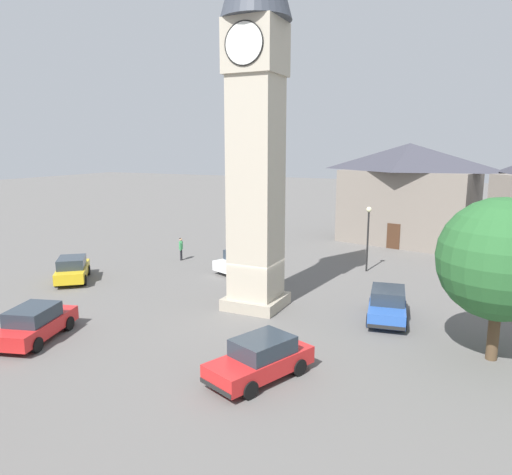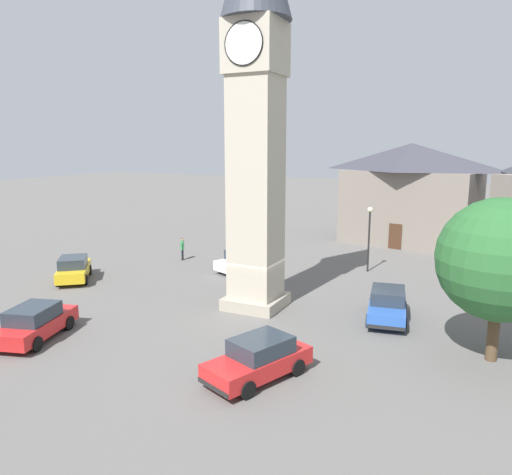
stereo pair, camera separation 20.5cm
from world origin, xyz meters
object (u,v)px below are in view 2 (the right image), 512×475
at_px(car_silver_kerb, 74,269).
at_px(lamp_post, 369,228).
at_px(car_red_corner, 259,359).
at_px(car_white_side, 35,322).
at_px(tree, 500,260).
at_px(clock_tower, 256,69).
at_px(car_black_far, 245,260).
at_px(building_terrace_right, 409,194).
at_px(pedestrian, 182,247).
at_px(car_blue_kerb, 387,305).

relative_size(car_silver_kerb, lamp_post, 0.97).
height_order(car_silver_kerb, car_red_corner, same).
bearing_deg(car_red_corner, lamp_post, 89.70).
relative_size(car_white_side, tree, 0.68).
distance_m(clock_tower, car_black_far, 13.44).
height_order(car_red_corner, lamp_post, lamp_post).
relative_size(clock_tower, car_black_far, 4.61).
bearing_deg(car_silver_kerb, building_terrace_right, 50.77).
xyz_separation_m(clock_tower, car_red_corner, (3.56, -7.13, -11.26)).
xyz_separation_m(car_white_side, tree, (18.02, 6.37, 3.32)).
distance_m(clock_tower, building_terrace_right, 22.35).
bearing_deg(car_red_corner, pedestrian, 132.57).
distance_m(pedestrian, building_terrace_right, 19.73).
height_order(car_black_far, building_terrace_right, building_terrace_right).
bearing_deg(building_terrace_right, pedestrian, -136.52).
height_order(car_silver_kerb, pedestrian, pedestrian).
relative_size(car_blue_kerb, lamp_post, 0.99).
bearing_deg(pedestrian, car_blue_kerb, -20.70).
distance_m(clock_tower, car_red_corner, 13.80).
bearing_deg(lamp_post, clock_tower, -110.41).
bearing_deg(car_blue_kerb, car_silver_kerb, -175.54).
xyz_separation_m(car_red_corner, building_terrace_right, (1.01, 27.63, 3.62)).
height_order(car_black_far, tree, tree).
height_order(clock_tower, car_silver_kerb, clock_tower).
distance_m(car_white_side, building_terrace_right, 31.01).
relative_size(clock_tower, car_silver_kerb, 4.82).
height_order(car_blue_kerb, car_white_side, same).
height_order(tree, building_terrace_right, building_terrace_right).
xyz_separation_m(clock_tower, car_blue_kerb, (6.61, 1.02, -11.26)).
height_order(clock_tower, car_black_far, clock_tower).
distance_m(car_silver_kerb, pedestrian, 8.18).
xyz_separation_m(car_silver_kerb, pedestrian, (3.01, 7.60, 0.25)).
distance_m(tree, lamp_post, 13.85).
bearing_deg(car_silver_kerb, tree, -3.08).
bearing_deg(building_terrace_right, car_white_side, -111.69).
bearing_deg(lamp_post, car_red_corner, -90.30).
bearing_deg(pedestrian, building_terrace_right, 43.48).
bearing_deg(tree, car_red_corner, -144.84).
xyz_separation_m(car_white_side, building_terrace_right, (11.38, 28.61, 3.62)).
height_order(car_blue_kerb, car_red_corner, same).
height_order(car_silver_kerb, tree, tree).
height_order(clock_tower, building_terrace_right, clock_tower).
distance_m(car_silver_kerb, building_terrace_right, 27.31).
relative_size(car_silver_kerb, car_black_far, 0.96).
relative_size(car_black_far, building_terrace_right, 0.36).
height_order(car_blue_kerb, tree, tree).
relative_size(car_white_side, lamp_post, 1.01).
xyz_separation_m(car_red_corner, lamp_post, (0.09, 16.94, 2.23)).
relative_size(car_black_far, lamp_post, 1.01).
bearing_deg(car_white_side, tree, 19.47).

